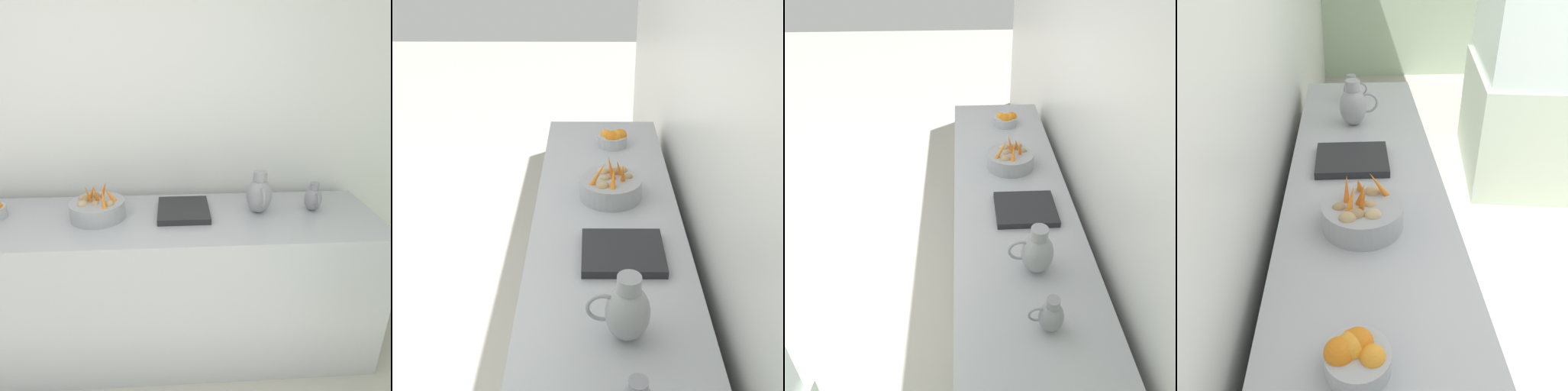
% 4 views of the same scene
% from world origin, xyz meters
% --- Properties ---
extents(ground_plane, '(14.95, 14.95, 0.00)m').
position_xyz_m(ground_plane, '(0.00, 0.00, 0.00)').
color(ground_plane, '#B7B2A5').
extents(tile_wall_left, '(0.10, 8.06, 3.00)m').
position_xyz_m(tile_wall_left, '(-1.95, 0.68, 1.50)').
color(tile_wall_left, white).
rests_on(tile_wall_left, ground_plane).
extents(prep_counter, '(0.69, 2.63, 0.93)m').
position_xyz_m(prep_counter, '(-1.49, 0.18, 0.46)').
color(prep_counter, '#ADAFB5').
rests_on(prep_counter, ground_plane).
extents(vegetable_colander, '(0.31, 0.31, 0.22)m').
position_xyz_m(vegetable_colander, '(-1.52, -0.14, 0.99)').
color(vegetable_colander, '#9EA0A5').
rests_on(vegetable_colander, prep_counter).
extents(orange_bowl, '(0.18, 0.18, 0.11)m').
position_xyz_m(orange_bowl, '(-1.55, -0.74, 0.98)').
color(orange_bowl, '#ADAFB5').
rests_on(orange_bowl, prep_counter).
extents(metal_pitcher_tall, '(0.21, 0.15, 0.25)m').
position_xyz_m(metal_pitcher_tall, '(-1.53, 0.80, 1.04)').
color(metal_pitcher_tall, '#939399').
rests_on(metal_pitcher_tall, prep_counter).
extents(metal_pitcher_short, '(0.15, 0.10, 0.17)m').
position_xyz_m(metal_pitcher_short, '(-1.54, 1.13, 1.01)').
color(metal_pitcher_short, gray).
rests_on(metal_pitcher_short, prep_counter).
extents(counter_sink_basin, '(0.34, 0.30, 0.04)m').
position_xyz_m(counter_sink_basin, '(-1.55, 0.36, 0.95)').
color(counter_sink_basin, '#232326').
rests_on(counter_sink_basin, prep_counter).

